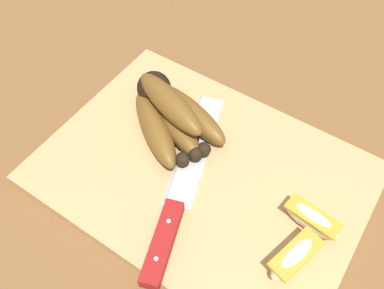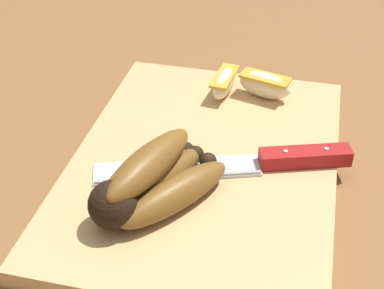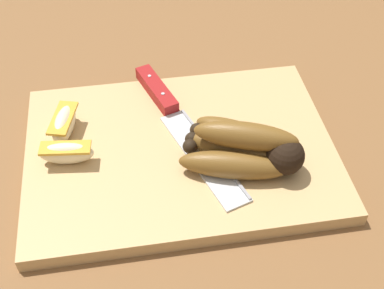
# 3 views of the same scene
# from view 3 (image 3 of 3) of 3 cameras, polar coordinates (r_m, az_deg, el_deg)

# --- Properties ---
(ground_plane) EXTENTS (6.00, 6.00, 0.00)m
(ground_plane) POSITION_cam_3_polar(r_m,az_deg,el_deg) (0.68, -2.66, -2.26)
(ground_plane) COLOR brown
(cutting_board) EXTENTS (0.40, 0.29, 0.02)m
(cutting_board) POSITION_cam_3_polar(r_m,az_deg,el_deg) (0.68, -1.31, -0.80)
(cutting_board) COLOR tan
(cutting_board) RESTS_ON ground_plane
(banana_bunch) EXTENTS (0.16, 0.13, 0.06)m
(banana_bunch) POSITION_cam_3_polar(r_m,az_deg,el_deg) (0.64, 5.90, -0.39)
(banana_bunch) COLOR black
(banana_bunch) RESTS_ON cutting_board
(chefs_knife) EXTENTS (0.12, 0.27, 0.02)m
(chefs_knife) POSITION_cam_3_polar(r_m,az_deg,el_deg) (0.72, -2.26, 3.69)
(chefs_knife) COLOR silver
(chefs_knife) RESTS_ON cutting_board
(apple_wedge_near) EXTENTS (0.04, 0.07, 0.03)m
(apple_wedge_near) POSITION_cam_3_polar(r_m,az_deg,el_deg) (0.70, -13.88, 2.22)
(apple_wedge_near) COLOR beige
(apple_wedge_near) RESTS_ON cutting_board
(apple_wedge_middle) EXTENTS (0.07, 0.03, 0.03)m
(apple_wedge_middle) POSITION_cam_3_polar(r_m,az_deg,el_deg) (0.66, -13.64, -0.89)
(apple_wedge_middle) COLOR beige
(apple_wedge_middle) RESTS_ON cutting_board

